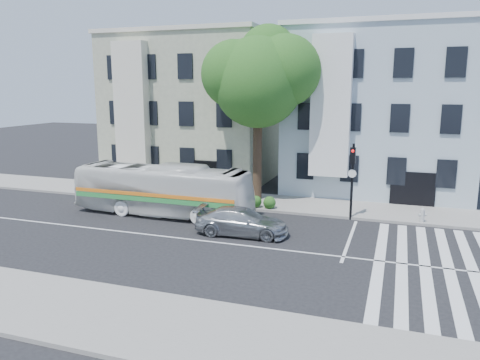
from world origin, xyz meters
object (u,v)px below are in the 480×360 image
at_px(traffic_signal, 352,171).
at_px(fire_hydrant, 422,215).
at_px(bus, 162,190).
at_px(sedan, 242,222).

height_order(traffic_signal, fire_hydrant, traffic_signal).
relative_size(bus, traffic_signal, 2.47).
height_order(bus, traffic_signal, traffic_signal).
height_order(bus, fire_hydrant, bus).
height_order(sedan, traffic_signal, traffic_signal).
xyz_separation_m(sedan, traffic_signal, (4.83, 4.42, 2.06)).
relative_size(sedan, fire_hydrant, 6.08).
bearing_deg(bus, traffic_signal, -75.74).
distance_m(bus, sedan, 5.91).
height_order(bus, sedan, bus).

